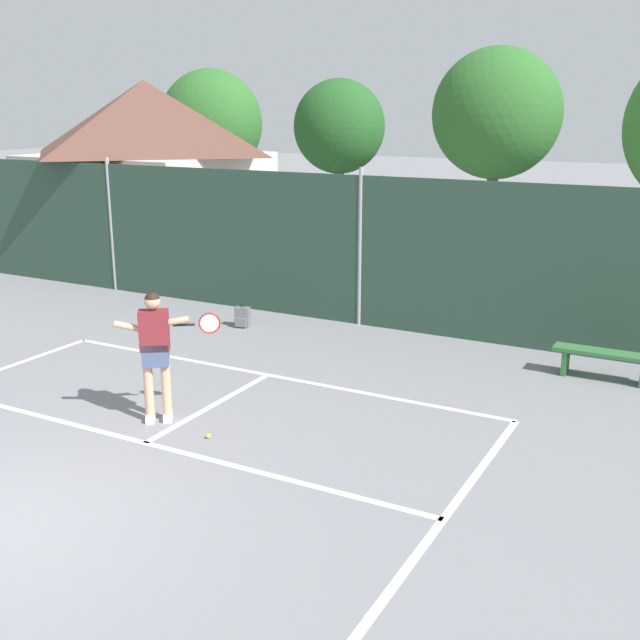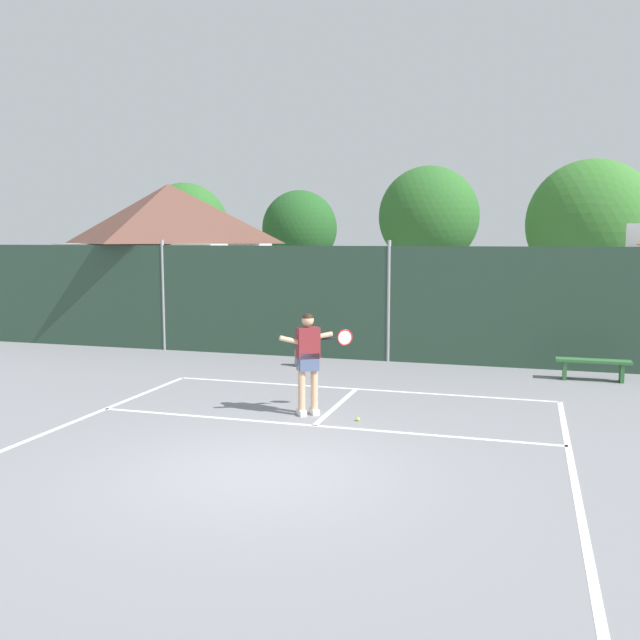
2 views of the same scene
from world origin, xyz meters
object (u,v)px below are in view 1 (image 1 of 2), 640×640
(tennis_player, at_px, (156,345))
(tennis_ball, at_px, (209,436))
(backpack_grey, at_px, (242,318))
(courtside_bench, at_px, (605,358))

(tennis_player, relative_size, tennis_ball, 28.10)
(tennis_ball, distance_m, backpack_grey, 5.40)
(backpack_grey, xyz_separation_m, courtside_bench, (6.86, 0.18, 0.17))
(backpack_grey, height_order, courtside_bench, courtside_bench)
(courtside_bench, bearing_deg, backpack_grey, -178.52)
(courtside_bench, bearing_deg, tennis_player, -137.84)
(tennis_ball, bearing_deg, backpack_grey, 119.04)
(tennis_ball, bearing_deg, courtside_bench, 49.09)
(tennis_ball, xyz_separation_m, backpack_grey, (-2.62, 4.72, 0.16))
(tennis_player, distance_m, courtside_bench, 7.07)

